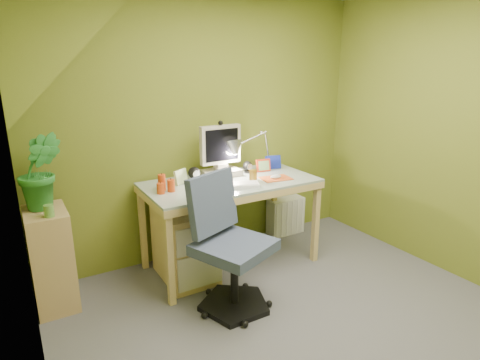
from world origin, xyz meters
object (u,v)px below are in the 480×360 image
side_ledge (51,259)px  potted_plant (40,171)px  task_chair (234,244)px  radiator (285,216)px  desk (231,224)px  desk_lamp (263,141)px  monitor (220,145)px

side_ledge → potted_plant: 0.66m
task_chair → radiator: (1.15, 0.91, -0.32)m
desk → potted_plant: (-1.45, 0.17, 0.64)m
desk → desk_lamp: 0.83m
radiator → task_chair: bearing=-140.9°
desk → side_ledge: 1.47m
task_chair → radiator: size_ratio=2.60×
desk_lamp → side_ledge: 2.03m
radiator → desk: bearing=-159.2°
task_chair → monitor: bearing=46.1°
desk → monitor: size_ratio=2.64×
desk → task_chair: bearing=-116.7°
desk_lamp → task_chair: desk_lamp is taller
potted_plant → radiator: potted_plant is taller
monitor → desk_lamp: monitor is taller
desk → task_chair: size_ratio=1.44×
desk → radiator: size_ratio=3.75×
monitor → task_chair: (-0.31, -0.78, -0.56)m
potted_plant → task_chair: 1.47m
desk_lamp → radiator: desk_lamp is taller
side_ledge → task_chair: 1.37m
desk → monitor: bearing=90.3°
monitor → side_ledge: bearing=-178.2°
monitor → potted_plant: bearing=179.8°
task_chair → side_ledge: bearing=125.5°
monitor → radiator: monitor is taller
side_ledge → potted_plant: bearing=74.0°
side_ledge → radiator: side_ledge is taller
desk_lamp → side_ledge: (-1.91, -0.06, -0.69)m
desk → potted_plant: 1.59m
radiator → desk_lamp: bearing=-161.3°
desk → desk_lamp: desk_lamp is taller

